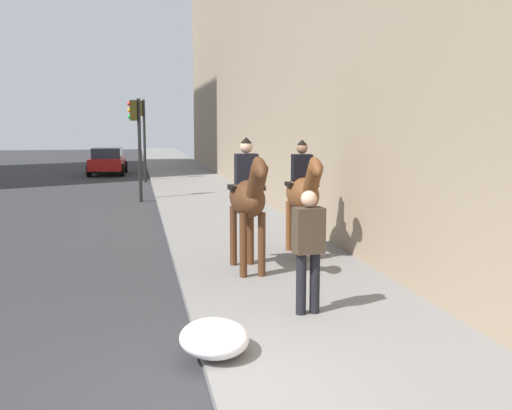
{
  "coord_description": "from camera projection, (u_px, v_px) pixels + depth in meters",
  "views": [
    {
      "loc": [
        -5.47,
        0.67,
        2.71
      ],
      "look_at": [
        4.0,
        -1.23,
        1.4
      ],
      "focal_mm": 42.23,
      "sensor_mm": 36.0,
      "label": 1
    }
  ],
  "objects": [
    {
      "name": "snow_pile_near",
      "position": [
        214.0,
        338.0,
        6.82
      ],
      "size": [
        1.02,
        0.79,
        0.35
      ],
      "primitive_type": "ellipsoid",
      "color": "white",
      "rests_on": "sidewalk_slab"
    },
    {
      "name": "sidewalk_slab",
      "position": [
        383.0,
        385.0,
        6.14
      ],
      "size": [
        120.0,
        3.5,
        0.12
      ],
      "primitive_type": "cube",
      "color": "slate",
      "rests_on": "ground"
    },
    {
      "name": "mounted_horse_near",
      "position": [
        248.0,
        197.0,
        10.44
      ],
      "size": [
        2.15,
        0.61,
        2.36
      ],
      "rotation": [
        0.0,
        0.0,
        3.17
      ],
      "color": "#4C2B16",
      "rests_on": "sidewalk_slab"
    },
    {
      "name": "traffic_light_far_curb",
      "position": [
        142.0,
        127.0,
        27.68
      ],
      "size": [
        0.2,
        0.44,
        3.8
      ],
      "color": "black",
      "rests_on": "ground"
    },
    {
      "name": "traffic_light_near_curb",
      "position": [
        137.0,
        133.0,
        20.62
      ],
      "size": [
        0.2,
        0.44,
        3.56
      ],
      "color": "black",
      "rests_on": "ground"
    },
    {
      "name": "mounted_horse_far",
      "position": [
        303.0,
        192.0,
        11.73
      ],
      "size": [
        2.15,
        0.61,
        2.28
      ],
      "rotation": [
        0.0,
        0.0,
        3.11
      ],
      "color": "brown",
      "rests_on": "sidewalk_slab"
    },
    {
      "name": "car_far_lane",
      "position": [
        108.0,
        161.0,
        32.14
      ],
      "size": [
        4.28,
        2.04,
        1.44
      ],
      "rotation": [
        0.0,
        0.0,
        -0.04
      ],
      "color": "maroon",
      "rests_on": "ground"
    },
    {
      "name": "pedestrian_greeting",
      "position": [
        308.0,
        244.0,
        8.14
      ],
      "size": [
        0.3,
        0.42,
        1.7
      ],
      "rotation": [
        0.0,
        0.0,
        0.1
      ],
      "color": "black",
      "rests_on": "sidewalk_slab"
    }
  ]
}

